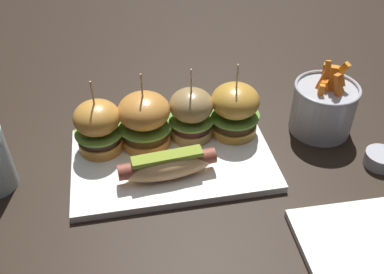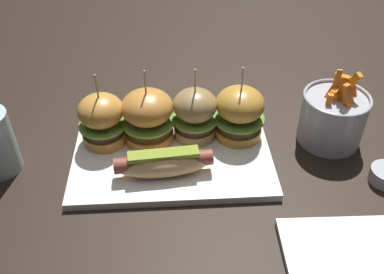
{
  "view_description": "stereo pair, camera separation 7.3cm",
  "coord_description": "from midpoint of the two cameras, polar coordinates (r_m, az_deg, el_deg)",
  "views": [
    {
      "loc": [
        -0.07,
        -0.57,
        0.53
      ],
      "look_at": [
        0.04,
        0.0,
        0.05
      ],
      "focal_mm": 40.43,
      "sensor_mm": 36.0,
      "label": 1
    },
    {
      "loc": [
        -0.0,
        -0.58,
        0.53
      ],
      "look_at": [
        0.04,
        0.0,
        0.05
      ],
      "focal_mm": 40.43,
      "sensor_mm": 36.0,
      "label": 2
    }
  ],
  "objects": [
    {
      "name": "slider_far_left",
      "position": [
        0.79,
        -9.19,
        2.23
      ],
      "size": [
        0.09,
        0.09,
        0.14
      ],
      "color": "#C98837",
      "rests_on": "platter_main"
    },
    {
      "name": "fries_bucket",
      "position": [
        0.86,
        20.46,
        2.43
      ],
      "size": [
        0.12,
        0.12,
        0.14
      ],
      "color": "#A8AAB2",
      "rests_on": "ground"
    },
    {
      "name": "slider_center_right",
      "position": [
        0.79,
        3.06,
        2.99
      ],
      "size": [
        0.09,
        0.09,
        0.14
      ],
      "color": "#967949",
      "rests_on": "platter_main"
    },
    {
      "name": "ground_plane",
      "position": [
        0.79,
        0.08,
        -3.25
      ],
      "size": [
        3.0,
        3.0,
        0.0
      ],
      "primitive_type": "plane",
      "color": "black"
    },
    {
      "name": "hot_dog",
      "position": [
        0.73,
        -0.85,
        -3.56
      ],
      "size": [
        0.17,
        0.06,
        0.05
      ],
      "color": "tan",
      "rests_on": "platter_main"
    },
    {
      "name": "slider_center_left",
      "position": [
        0.78,
        -3.18,
        2.66
      ],
      "size": [
        0.1,
        0.1,
        0.15
      ],
      "color": "#C68137",
      "rests_on": "platter_main"
    },
    {
      "name": "slider_far_right",
      "position": [
        0.8,
        8.9,
        3.12
      ],
      "size": [
        0.09,
        0.09,
        0.15
      ],
      "color": "#C08B32",
      "rests_on": "platter_main"
    },
    {
      "name": "platter_main",
      "position": [
        0.78,
        0.08,
        -2.88
      ],
      "size": [
        0.36,
        0.22,
        0.01
      ],
      "primitive_type": "cube",
      "color": "white",
      "rests_on": "ground"
    }
  ]
}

